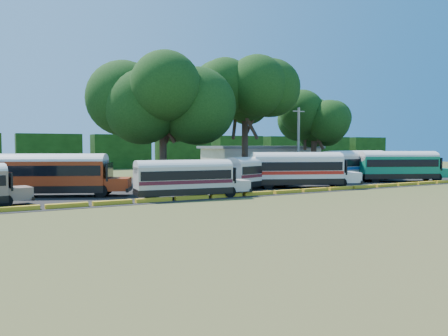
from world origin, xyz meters
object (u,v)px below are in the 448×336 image
bus_cream_west (186,176)px  bus_white_red (299,168)px  bus_teal (399,164)px  bus_red (55,172)px  tree_west (163,94)px

bus_cream_west → bus_white_red: bearing=16.9°
bus_white_red → bus_teal: 14.47m
bus_cream_west → bus_teal: size_ratio=0.87×
bus_red → bus_cream_west: bearing=-9.5°
tree_west → bus_red: bearing=-144.4°
bus_red → bus_teal: bus_teal is taller
bus_teal → tree_west: (-23.57, 12.31, 7.83)m
bus_red → bus_white_red: size_ratio=0.99×
bus_red → bus_white_red: bearing=14.8°
bus_red → tree_west: (12.56, 8.99, 7.83)m
bus_red → bus_teal: 36.28m
bus_cream_west → bus_teal: bearing=12.1°
bus_cream_west → bus_teal: (27.31, 2.57, 0.29)m
bus_white_red → bus_teal: (14.47, 0.27, 0.03)m
bus_white_red → tree_west: bearing=147.1°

